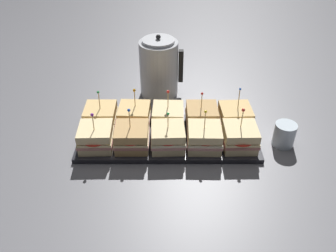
{
  "coord_description": "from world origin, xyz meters",
  "views": [
    {
      "loc": [
        0.0,
        -1.03,
        0.82
      ],
      "look_at": [
        0.0,
        0.0,
        0.06
      ],
      "focal_mm": 38.0,
      "sensor_mm": 36.0,
      "label": 1
    }
  ],
  "objects_px": {
    "sandwich_front_far_left": "(96,137)",
    "sandwich_front_right": "(204,138)",
    "serving_platter": "(168,137)",
    "kettle_steel": "(159,68)",
    "sandwich_front_left": "(132,137)",
    "sandwich_back_far_right": "(235,117)",
    "sandwich_back_right": "(202,117)",
    "sandwich_front_far_right": "(240,137)",
    "sandwich_front_center": "(168,137)",
    "drinking_glass": "(284,135)",
    "sandwich_back_left": "(135,116)",
    "sandwich_back_far_left": "(101,117)",
    "sandwich_back_center": "(168,117)"
  },
  "relations": [
    {
      "from": "sandwich_front_far_left",
      "to": "sandwich_front_right",
      "type": "relative_size",
      "value": 0.96
    },
    {
      "from": "serving_platter",
      "to": "kettle_steel",
      "type": "bearing_deg",
      "value": 96.55
    },
    {
      "from": "sandwich_front_far_left",
      "to": "sandwich_front_left",
      "type": "bearing_deg",
      "value": -0.22
    },
    {
      "from": "sandwich_back_far_right",
      "to": "sandwich_back_right",
      "type": "bearing_deg",
      "value": 178.95
    },
    {
      "from": "sandwich_front_far_right",
      "to": "sandwich_front_right",
      "type": "bearing_deg",
      "value": -178.89
    },
    {
      "from": "sandwich_front_center",
      "to": "kettle_steel",
      "type": "height_order",
      "value": "kettle_steel"
    },
    {
      "from": "drinking_glass",
      "to": "sandwich_back_far_right",
      "type": "bearing_deg",
      "value": 151.81
    },
    {
      "from": "sandwich_front_center",
      "to": "sandwich_back_left",
      "type": "height_order",
      "value": "sandwich_back_left"
    },
    {
      "from": "sandwich_front_far_right",
      "to": "sandwich_back_far_right",
      "type": "relative_size",
      "value": 0.97
    },
    {
      "from": "sandwich_front_right",
      "to": "sandwich_back_right",
      "type": "relative_size",
      "value": 1.03
    },
    {
      "from": "sandwich_front_far_left",
      "to": "sandwich_front_center",
      "type": "relative_size",
      "value": 1.04
    },
    {
      "from": "sandwich_front_far_right",
      "to": "sandwich_back_right",
      "type": "xyz_separation_m",
      "value": [
        -0.12,
        0.12,
        -0.0
      ]
    },
    {
      "from": "sandwich_front_far_left",
      "to": "sandwich_front_center",
      "type": "xyz_separation_m",
      "value": [
        0.25,
        -0.0,
        -0.0
      ]
    },
    {
      "from": "sandwich_front_left",
      "to": "sandwich_back_far_right",
      "type": "xyz_separation_m",
      "value": [
        0.38,
        0.12,
        -0.0
      ]
    },
    {
      "from": "sandwich_front_center",
      "to": "sandwich_front_far_right",
      "type": "relative_size",
      "value": 0.9
    },
    {
      "from": "sandwich_front_right",
      "to": "sandwich_back_left",
      "type": "distance_m",
      "value": 0.28
    },
    {
      "from": "sandwich_front_right",
      "to": "sandwich_back_far_left",
      "type": "bearing_deg",
      "value": 161.54
    },
    {
      "from": "sandwich_front_far_left",
      "to": "sandwich_back_far_left",
      "type": "distance_m",
      "value": 0.12
    },
    {
      "from": "sandwich_back_far_left",
      "to": "kettle_steel",
      "type": "bearing_deg",
      "value": 51.91
    },
    {
      "from": "sandwich_back_left",
      "to": "sandwich_back_right",
      "type": "height_order",
      "value": "sandwich_back_left"
    },
    {
      "from": "sandwich_back_far_left",
      "to": "kettle_steel",
      "type": "distance_m",
      "value": 0.35
    },
    {
      "from": "sandwich_front_far_right",
      "to": "sandwich_back_left",
      "type": "bearing_deg",
      "value": 161.52
    },
    {
      "from": "sandwich_front_right",
      "to": "sandwich_back_center",
      "type": "height_order",
      "value": "sandwich_front_right"
    },
    {
      "from": "sandwich_back_left",
      "to": "sandwich_back_far_left",
      "type": "bearing_deg",
      "value": -179.24
    },
    {
      "from": "sandwich_back_right",
      "to": "serving_platter",
      "type": "bearing_deg",
      "value": -154.02
    },
    {
      "from": "sandwich_front_left",
      "to": "sandwich_front_far_right",
      "type": "relative_size",
      "value": 0.99
    },
    {
      "from": "sandwich_back_far_right",
      "to": "kettle_steel",
      "type": "bearing_deg",
      "value": 136.52
    },
    {
      "from": "sandwich_front_far_left",
      "to": "sandwich_back_right",
      "type": "xyz_separation_m",
      "value": [
        0.38,
        0.13,
        -0.0
      ]
    },
    {
      "from": "sandwich_back_far_left",
      "to": "sandwich_back_center",
      "type": "xyz_separation_m",
      "value": [
        0.25,
        -0.0,
        -0.0
      ]
    },
    {
      "from": "sandwich_back_center",
      "to": "sandwich_back_far_right",
      "type": "relative_size",
      "value": 0.93
    },
    {
      "from": "sandwich_front_far_right",
      "to": "drinking_glass",
      "type": "bearing_deg",
      "value": 11.53
    },
    {
      "from": "sandwich_back_center",
      "to": "sandwich_back_far_right",
      "type": "height_order",
      "value": "sandwich_back_far_right"
    },
    {
      "from": "sandwich_front_right",
      "to": "kettle_steel",
      "type": "height_order",
      "value": "kettle_steel"
    },
    {
      "from": "drinking_glass",
      "to": "sandwich_front_right",
      "type": "bearing_deg",
      "value": -172.86
    },
    {
      "from": "sandwich_front_right",
      "to": "sandwich_back_far_right",
      "type": "distance_m",
      "value": 0.18
    },
    {
      "from": "sandwich_front_center",
      "to": "sandwich_front_far_right",
      "type": "bearing_deg",
      "value": 0.22
    },
    {
      "from": "sandwich_front_center",
      "to": "drinking_glass",
      "type": "xyz_separation_m",
      "value": [
        0.42,
        0.03,
        -0.01
      ]
    },
    {
      "from": "sandwich_back_center",
      "to": "drinking_glass",
      "type": "xyz_separation_m",
      "value": [
        0.42,
        -0.09,
        -0.01
      ]
    },
    {
      "from": "serving_platter",
      "to": "sandwich_front_center",
      "type": "xyz_separation_m",
      "value": [
        0.0,
        -0.06,
        0.05
      ]
    },
    {
      "from": "sandwich_back_left",
      "to": "sandwich_front_right",
      "type": "bearing_deg",
      "value": -26.91
    },
    {
      "from": "sandwich_front_far_left",
      "to": "sandwich_back_left",
      "type": "xyz_separation_m",
      "value": [
        0.12,
        0.13,
        0.0
      ]
    },
    {
      "from": "sandwich_back_far_left",
      "to": "sandwich_back_right",
      "type": "relative_size",
      "value": 1.04
    },
    {
      "from": "serving_platter",
      "to": "sandwich_back_right",
      "type": "bearing_deg",
      "value": 25.98
    },
    {
      "from": "sandwich_back_far_left",
      "to": "sandwich_back_far_right",
      "type": "bearing_deg",
      "value": -0.23
    },
    {
      "from": "sandwich_front_far_left",
      "to": "drinking_glass",
      "type": "height_order",
      "value": "sandwich_front_far_left"
    },
    {
      "from": "serving_platter",
      "to": "sandwich_back_far_right",
      "type": "bearing_deg",
      "value": 13.3
    },
    {
      "from": "sandwich_front_center",
      "to": "sandwich_front_far_left",
      "type": "bearing_deg",
      "value": 179.92
    },
    {
      "from": "serving_platter",
      "to": "sandwich_front_far_right",
      "type": "xyz_separation_m",
      "value": [
        0.25,
        -0.06,
        0.05
      ]
    },
    {
      "from": "sandwich_front_left",
      "to": "sandwich_back_center",
      "type": "distance_m",
      "value": 0.18
    },
    {
      "from": "sandwich_back_right",
      "to": "kettle_steel",
      "type": "bearing_deg",
      "value": 121.2
    }
  ]
}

